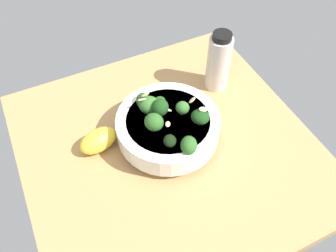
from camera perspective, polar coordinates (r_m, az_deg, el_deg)
The scene contains 4 objects.
ground_plane at distance 76.95cm, azimuth -0.02°, elevation -3.89°, with size 60.10×60.10×3.38cm, color tan.
bowl_of_broccoli at distance 73.46cm, azimuth -0.03°, elevation 0.09°, with size 21.59×21.80×10.96cm.
lemon_wedge at distance 74.99cm, azimuth -11.16°, elevation -2.30°, with size 8.30×5.04×4.47cm, color yellow.
bottle_tall at distance 83.45cm, azimuth 8.16°, elevation 10.20°, with size 5.47×5.47×15.11cm.
Camera 1 is at (-18.95, -39.71, 61.44)cm, focal length 37.80 mm.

